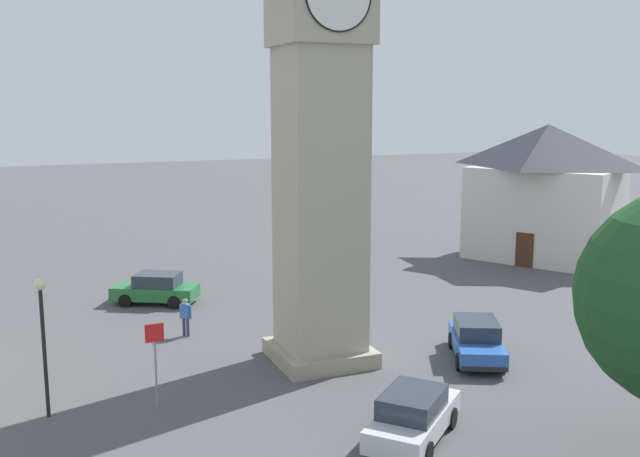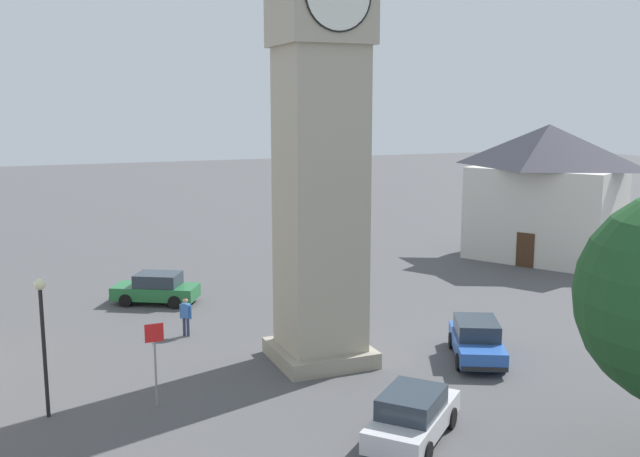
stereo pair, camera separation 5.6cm
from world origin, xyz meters
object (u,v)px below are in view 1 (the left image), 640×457
Objects in this scene: clock_tower at (320,27)px; car_red_corner at (477,340)px; car_silver_kerb at (156,288)px; building_terrace_right at (545,191)px; road_sign at (155,351)px; lamp_post at (42,324)px; car_blue_kerb at (413,415)px; pedestrian at (186,313)px.

clock_tower reaches higher than car_red_corner.
building_terrace_right is (24.63, 1.02, 3.59)m from car_silver_kerb.
building_terrace_right is at bearing 43.23° from car_red_corner.
car_silver_kerb is at bearing 80.11° from road_sign.
car_silver_kerb is 16.19m from car_red_corner.
car_red_corner is (10.04, -12.70, 0.00)m from car_silver_kerb.
lamp_post is (-15.50, 0.82, 2.28)m from car_red_corner.
building_terrace_right reaches higher than car_blue_kerb.
clock_tower is at bearing 89.59° from car_blue_kerb.
lamp_post is (-9.82, 5.80, 2.28)m from car_blue_kerb.
pedestrian is 7.26m from road_sign.
clock_tower is 4.78× the size of car_red_corner.
clock_tower is at bearing -49.64° from pedestrian.
pedestrian is (-9.77, 7.07, 0.25)m from car_red_corner.
car_blue_kerb is 7.56m from car_red_corner.
car_silver_kerb is at bearing 65.29° from lamp_post.
building_terrace_right reaches higher than car_silver_kerb.
car_red_corner is 0.99× the size of lamp_post.
road_sign reaches higher than car_red_corner.
road_sign is at bearing -99.89° from car_silver_kerb.
car_red_corner is 1.59× the size of road_sign.
clock_tower reaches higher than pedestrian.
car_blue_kerb is 2.49× the size of pedestrian.
car_blue_kerb is at bearing -30.59° from lamp_post.
pedestrian is 8.72m from lamp_post.
car_red_corner is (5.63, -2.20, -11.67)m from clock_tower.
road_sign is (-6.57, -1.92, -10.53)m from clock_tower.
building_terrace_right reaches higher than lamp_post.
clock_tower is at bearing -150.34° from building_terrace_right.
lamp_post is at bearing -172.03° from clock_tower.
lamp_post is (-5.47, -11.88, 2.28)m from car_silver_kerb.
car_blue_kerb is at bearing -38.94° from road_sign.
car_silver_kerb is 5.64m from pedestrian.
car_red_corner is 12.06m from pedestrian.
car_blue_kerb is at bearing -71.28° from pedestrian.
car_blue_kerb and car_red_corner have the same top height.
car_red_corner is 2.63× the size of pedestrian.
building_terrace_right is at bearing 15.27° from pedestrian.
lamp_post is at bearing 170.74° from road_sign.
car_blue_kerb is 8.45m from road_sign.
car_blue_kerb is 18.21m from car_silver_kerb.
car_blue_kerb is at bearing -90.41° from clock_tower.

